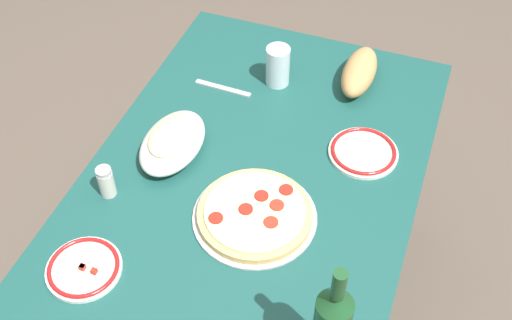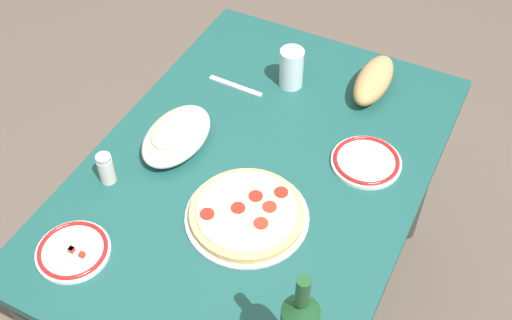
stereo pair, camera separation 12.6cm
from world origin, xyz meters
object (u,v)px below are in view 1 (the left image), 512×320
Objects in this scene: baked_pasta_dish at (172,141)px; side_plate_near at (84,268)px; pepperoni_pizza at (255,214)px; water_glass at (278,66)px; bread_loaf at (359,72)px; spice_shaker at (106,182)px; dining_table at (256,199)px; side_plate_far at (363,152)px.

side_plate_near is (-0.40, 0.03, -0.03)m from baked_pasta_dish.
pepperoni_pizza is 1.24× the size of baked_pasta_dish.
bread_loaf is at bearing -70.96° from water_glass.
water_glass is at bearing -25.21° from spice_shaker.
dining_table is 0.39m from water_glass.
spice_shaker is (-0.35, 0.56, 0.03)m from side_plate_far.
water_glass is 0.37m from side_plate_far.
spice_shaker is at bearing 142.37° from bread_loaf.
side_plate_near reaches higher than dining_table.
side_plate_near is 0.78× the size of bread_loaf.
bread_loaf reaches higher than pepperoni_pizza.
side_plate_far is at bearing -41.64° from side_plate_near.
bread_loaf reaches higher than baked_pasta_dish.
side_plate_near is at bearing -164.87° from spice_shaker.
spice_shaker reaches higher than side_plate_far.
dining_table is at bearing -170.29° from water_glass.
water_glass is (0.34, 0.06, 0.18)m from dining_table.
side_plate_near is (-0.76, 0.20, -0.05)m from water_glass.
pepperoni_pizza is 0.35m from side_plate_far.
spice_shaker reaches higher than baked_pasta_dish.
side_plate_near is at bearing 131.28° from pepperoni_pizza.
spice_shaker is at bearing 98.07° from pepperoni_pizza.
dining_table is 0.51m from side_plate_near.
side_plate_far is 0.84× the size of bread_loaf.
water_glass reaches higher than bread_loaf.
side_plate_far is 0.29m from bread_loaf.
spice_shaker reaches higher than bread_loaf.
bread_loaf is at bearing -26.57° from side_plate_near.
dining_table is at bearing 158.45° from bread_loaf.
side_plate_near is 0.23m from spice_shaker.
dining_table is 0.28m from baked_pasta_dish.
bread_loaf reaches higher than side_plate_far.
side_plate_far is (0.16, -0.47, -0.03)m from baked_pasta_dish.
spice_shaker is at bearing 15.13° from side_plate_near.
dining_table is 0.21m from pepperoni_pizza.
pepperoni_pizza is at bearing 146.58° from side_plate_far.
baked_pasta_dish is at bearing 64.50° from pepperoni_pizza.
bread_loaf is (0.08, -0.22, -0.02)m from water_glass.
bread_loaf is (0.57, -0.11, 0.03)m from pepperoni_pizza.
spice_shaker is (-0.54, 0.25, -0.02)m from water_glass.
water_glass is at bearing -14.50° from side_plate_near.
water_glass is 0.24m from bread_loaf.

